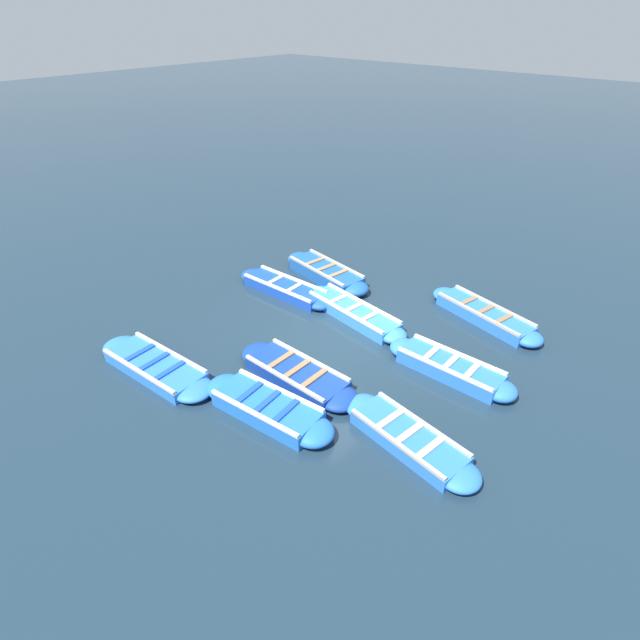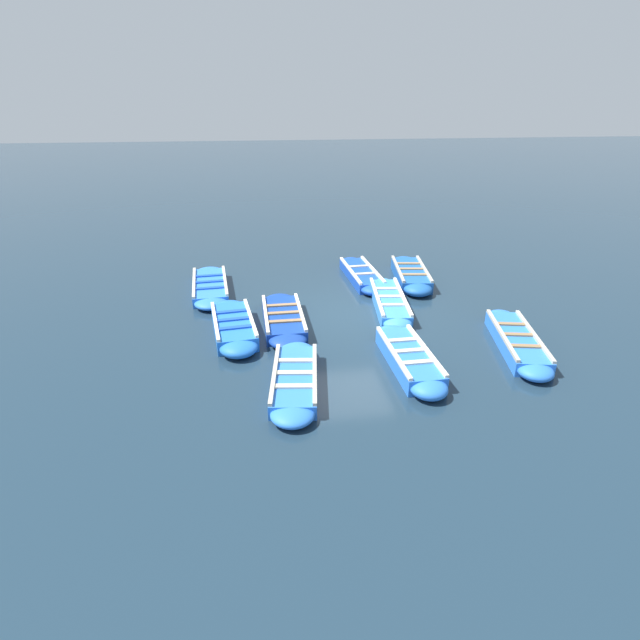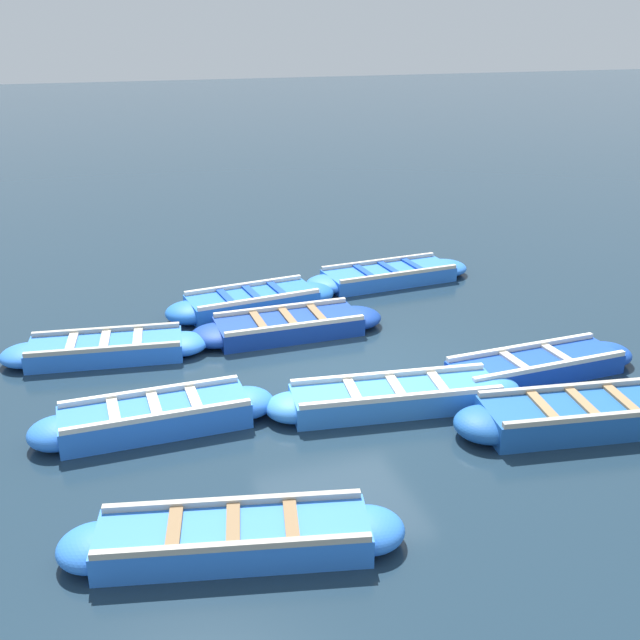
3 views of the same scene
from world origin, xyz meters
name	(u,v)px [view 2 (image 2 of 3)]	position (x,y,z in m)	size (l,w,h in m)	color
ground_plane	(345,315)	(0.00, 0.00, 0.00)	(120.00, 120.00, 0.00)	#1C303F
boat_alongside	(517,341)	(-3.62, 2.48, 0.17)	(1.50, 3.62, 0.39)	blue
boat_outer_right	(411,275)	(-2.61, -2.44, 0.19)	(1.36, 3.59, 0.44)	#1E59AD
boat_near_quay	(361,275)	(-1.07, -2.75, 0.16)	(0.93, 3.51, 0.37)	#1947B7
boat_far_corner	(409,358)	(-0.85, 2.94, 0.18)	(0.86, 3.25, 0.42)	blue
boat_drifting	(210,286)	(3.70, -2.37, 0.15)	(1.19, 3.68, 0.36)	blue
boat_end_of_row	(295,380)	(1.69, 3.43, 0.15)	(1.24, 3.34, 0.36)	blue
boat_bow_out	(283,319)	(1.69, 0.37, 0.16)	(1.00, 3.41, 0.37)	navy
boat_tucked	(234,326)	(2.95, 0.71, 0.18)	(1.23, 3.35, 0.42)	blue
boat_stern_in	(389,302)	(-1.32, -0.32, 0.17)	(1.19, 3.73, 0.39)	#3884E0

